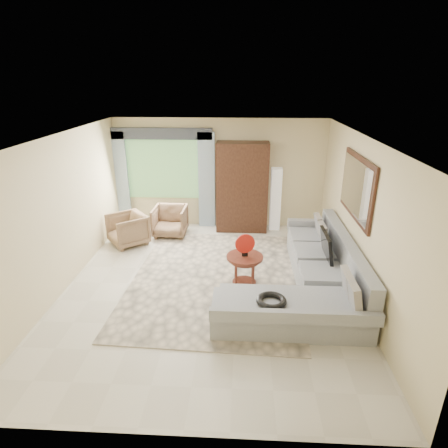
# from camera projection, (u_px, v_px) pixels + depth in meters

# --- Properties ---
(ground) EXTENTS (6.00, 6.00, 0.00)m
(ground) POSITION_uv_depth(u_px,v_px,m) (209.00, 286.00, 6.66)
(ground) COLOR silver
(ground) RESTS_ON ground
(area_rug) EXTENTS (3.17, 4.12, 0.02)m
(area_rug) POSITION_uv_depth(u_px,v_px,m) (216.00, 278.00, 6.90)
(area_rug) COLOR beige
(area_rug) RESTS_ON ground
(sectional_sofa) EXTENTS (2.30, 3.46, 0.90)m
(sectional_sofa) POSITION_uv_depth(u_px,v_px,m) (313.00, 279.00, 6.30)
(sectional_sofa) COLOR #A3A5AC
(sectional_sofa) RESTS_ON ground
(tv_screen) EXTENTS (0.14, 0.74, 0.48)m
(tv_screen) POSITION_uv_depth(u_px,v_px,m) (327.00, 246.00, 6.53)
(tv_screen) COLOR black
(tv_screen) RESTS_ON sectional_sofa
(garden_hose) EXTENTS (0.43, 0.43, 0.09)m
(garden_hose) POSITION_uv_depth(u_px,v_px,m) (271.00, 301.00, 5.23)
(garden_hose) COLOR black
(garden_hose) RESTS_ON sectional_sofa
(coffee_table) EXTENTS (0.63, 0.63, 0.63)m
(coffee_table) POSITION_uv_depth(u_px,v_px,m) (244.00, 271.00, 6.46)
(coffee_table) COLOR #491F13
(coffee_table) RESTS_ON ground
(red_disc) EXTENTS (0.34, 0.10, 0.34)m
(red_disc) POSITION_uv_depth(u_px,v_px,m) (245.00, 244.00, 6.27)
(red_disc) COLOR red
(red_disc) RESTS_ON coffee_table
(armchair_left) EXTENTS (1.05, 1.05, 0.69)m
(armchair_left) POSITION_uv_depth(u_px,v_px,m) (128.00, 229.00, 8.20)
(armchair_left) COLOR #90694F
(armchair_left) RESTS_ON ground
(armchair_right) EXTENTS (0.76, 0.78, 0.69)m
(armchair_right) POSITION_uv_depth(u_px,v_px,m) (170.00, 221.00, 8.68)
(armchair_right) COLOR #8B634C
(armchair_right) RESTS_ON ground
(potted_plant) EXTENTS (0.51, 0.45, 0.53)m
(potted_plant) POSITION_uv_depth(u_px,v_px,m) (135.00, 223.00, 8.79)
(potted_plant) COLOR #999999
(potted_plant) RESTS_ON ground
(armoire) EXTENTS (1.20, 0.55, 2.10)m
(armoire) POSITION_uv_depth(u_px,v_px,m) (242.00, 187.00, 8.77)
(armoire) COLOR black
(armoire) RESTS_ON ground
(floor_lamp) EXTENTS (0.24, 0.24, 1.50)m
(floor_lamp) POSITION_uv_depth(u_px,v_px,m) (275.00, 199.00, 8.90)
(floor_lamp) COLOR silver
(floor_lamp) RESTS_ON ground
(window) EXTENTS (1.80, 0.04, 1.40)m
(window) POSITION_uv_depth(u_px,v_px,m) (163.00, 169.00, 8.97)
(window) COLOR #669E59
(window) RESTS_ON wall_back
(curtain_left) EXTENTS (0.40, 0.08, 2.30)m
(curtain_left) POSITION_uv_depth(u_px,v_px,m) (120.00, 180.00, 9.03)
(curtain_left) COLOR #9EB7CC
(curtain_left) RESTS_ON ground
(curtain_right) EXTENTS (0.40, 0.08, 2.30)m
(curtain_right) POSITION_uv_depth(u_px,v_px,m) (207.00, 181.00, 8.92)
(curtain_right) COLOR #9EB7CC
(curtain_right) RESTS_ON ground
(valance) EXTENTS (2.40, 0.12, 0.26)m
(valance) POSITION_uv_depth(u_px,v_px,m) (160.00, 134.00, 8.59)
(valance) COLOR #1E232D
(valance) RESTS_ON wall_back
(wall_mirror) EXTENTS (0.05, 1.70, 1.05)m
(wall_mirror) POSITION_uv_depth(u_px,v_px,m) (357.00, 187.00, 6.22)
(wall_mirror) COLOR black
(wall_mirror) RESTS_ON wall_right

